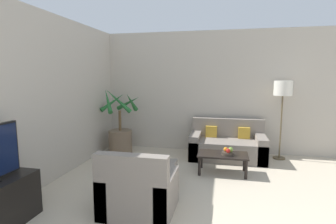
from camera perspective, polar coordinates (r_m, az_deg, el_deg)
The scene contains 12 objects.
wall_back at distance 6.00m, azimuth 16.98°, elevation 4.07°, with size 8.00×0.06×2.70m.
wall_left at distance 4.04m, azimuth -30.47°, elevation 1.70°, with size 0.06×7.58×2.70m.
potted_palm at distance 5.98m, azimuth -10.34°, elevation -4.59°, with size 0.89×0.87×1.46m.
sofa_loveseat at distance 5.66m, azimuth 12.75°, elevation -7.13°, with size 1.52×0.83×0.79m.
floor_lamp at distance 5.77m, azimuth 23.74°, elevation 4.02°, with size 0.36×0.36×1.61m.
coffee_table at distance 4.77m, azimuth 11.81°, elevation -9.48°, with size 0.86×0.48×0.35m.
fruit_bowl at distance 4.70m, azimuth 12.83°, elevation -8.79°, with size 0.20×0.20×0.05m.
apple_red at distance 4.63m, azimuth 12.95°, elevation -8.21°, with size 0.08×0.08×0.08m.
apple_green at distance 4.70m, azimuth 13.49°, elevation -7.94°, with size 0.08×0.08×0.08m.
orange_fruit at distance 4.71m, azimuth 12.44°, elevation -7.93°, with size 0.08×0.08×0.08m.
armchair at distance 3.44m, azimuth -6.37°, elevation -16.90°, with size 0.87×0.77×0.83m.
ottoman at distance 4.24m, azimuth -2.48°, elevation -13.29°, with size 0.57×0.53×0.36m.
Camera 1 is at (-0.50, 0.03, 1.70)m, focal length 28.00 mm.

